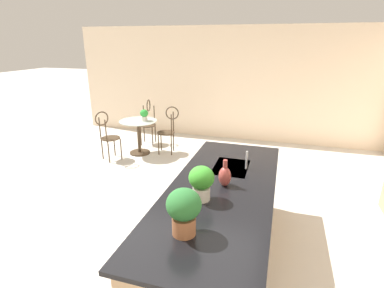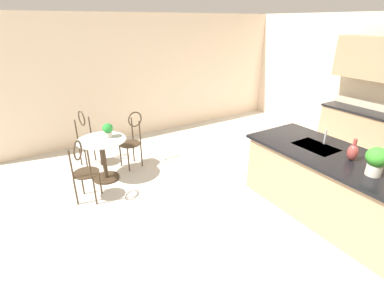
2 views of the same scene
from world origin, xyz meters
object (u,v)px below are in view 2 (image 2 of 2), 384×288
at_px(bistro_table, 104,156).
at_px(potted_plant_counter_near, 377,160).
at_px(potted_plant_on_table, 108,129).
at_px(vase_on_counter, 353,152).
at_px(chair_by_island, 86,136).
at_px(chair_toward_desk, 132,137).
at_px(chair_near_window, 84,168).

height_order(bistro_table, potted_plant_counter_near, potted_plant_counter_near).
height_order(potted_plant_on_table, vase_on_counter, vase_on_counter).
bearing_deg(chair_by_island, bistro_table, 8.37).
xyz_separation_m(bistro_table, chair_by_island, (-0.71, -0.10, 0.13)).
bearing_deg(bistro_table, chair_by_island, -171.63).
bearing_deg(chair_by_island, potted_plant_counter_near, 31.65).
relative_size(chair_toward_desk, potted_plant_counter_near, 3.07).
bearing_deg(chair_near_window, chair_by_island, 165.61).
relative_size(bistro_table, vase_on_counter, 2.78).
bearing_deg(vase_on_counter, potted_plant_on_table, -140.98).
height_order(bistro_table, chair_toward_desk, chair_toward_desk).
relative_size(chair_near_window, potted_plant_on_table, 4.31).
relative_size(bistro_table, potted_plant_counter_near, 2.36).
bearing_deg(chair_toward_desk, chair_near_window, -53.67).
bearing_deg(bistro_table, potted_plant_counter_near, 35.88).
distance_m(chair_near_window, chair_by_island, 1.28).
height_order(chair_near_window, potted_plant_on_table, chair_near_window).
bearing_deg(potted_plant_on_table, vase_on_counter, 39.02).
bearing_deg(vase_on_counter, potted_plant_counter_near, -23.83).
height_order(potted_plant_counter_near, vase_on_counter, potted_plant_counter_near).
distance_m(chair_near_window, potted_plant_counter_near, 3.77).
relative_size(bistro_table, chair_by_island, 0.77).
distance_m(chair_toward_desk, vase_on_counter, 3.53).
relative_size(chair_by_island, vase_on_counter, 3.62).
xyz_separation_m(potted_plant_on_table, potted_plant_counter_near, (3.16, 2.12, 0.24)).
xyz_separation_m(chair_near_window, potted_plant_on_table, (-0.57, 0.56, 0.31)).
height_order(chair_toward_desk, potted_plant_on_table, chair_toward_desk).
bearing_deg(vase_on_counter, chair_toward_desk, -148.81).
bearing_deg(chair_toward_desk, potted_plant_counter_near, 26.38).
relative_size(bistro_table, chair_near_window, 0.77).
height_order(chair_toward_desk, vase_on_counter, vase_on_counter).
height_order(chair_near_window, vase_on_counter, vase_on_counter).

